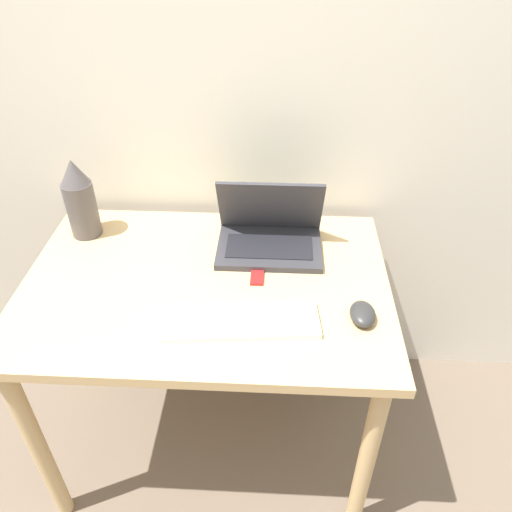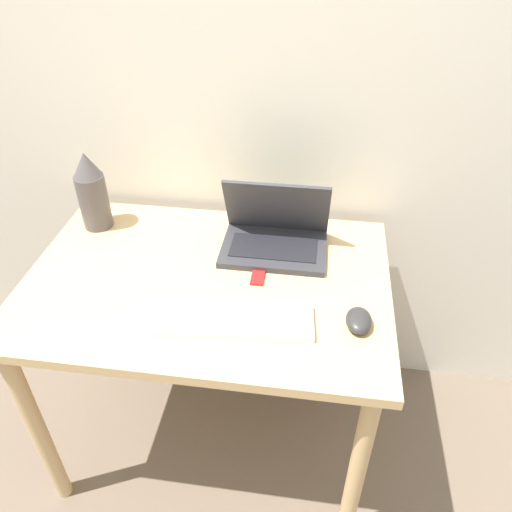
% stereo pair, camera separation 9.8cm
% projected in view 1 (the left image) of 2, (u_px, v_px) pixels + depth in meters
% --- Properties ---
extents(wall_back, '(6.00, 0.05, 2.50)m').
position_uv_depth(wall_back, '(214.00, 61.00, 1.49)').
color(wall_back, silver).
rests_on(wall_back, ground_plane).
extents(desk, '(1.06, 0.73, 0.76)m').
position_uv_depth(desk, '(208.00, 307.00, 1.51)').
color(desk, tan).
rests_on(desk, ground_plane).
extents(laptop, '(0.32, 0.23, 0.23)m').
position_uv_depth(laptop, '(270.00, 233.00, 1.55)').
color(laptop, '#333338').
rests_on(laptop, desk).
extents(keyboard, '(0.42, 0.17, 0.02)m').
position_uv_depth(keyboard, '(240.00, 321.00, 1.30)').
color(keyboard, white).
rests_on(keyboard, desk).
extents(mouse, '(0.07, 0.10, 0.04)m').
position_uv_depth(mouse, '(363.00, 314.00, 1.31)').
color(mouse, '#2D2D2D').
rests_on(mouse, desk).
extents(vase, '(0.10, 0.10, 0.26)m').
position_uv_depth(vase, '(80.00, 199.00, 1.56)').
color(vase, '#514C4C').
rests_on(vase, desk).
extents(mp3_player, '(0.04, 0.06, 0.01)m').
position_uv_depth(mp3_player, '(257.00, 278.00, 1.45)').
color(mp3_player, red).
rests_on(mp3_player, desk).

